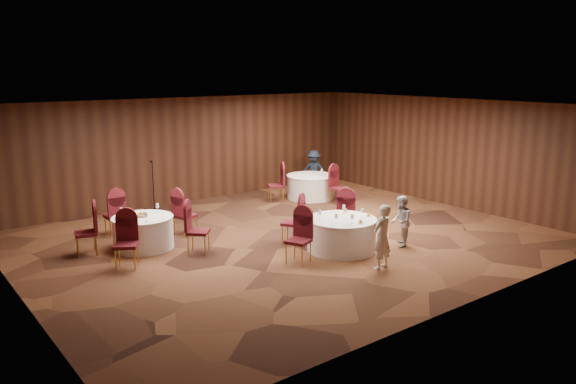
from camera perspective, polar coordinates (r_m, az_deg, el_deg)
ground at (r=13.69m, az=-0.16°, el=-4.75°), size 12.00×12.00×0.00m
room_shell at (r=13.24m, az=-0.16°, el=3.39°), size 12.00×12.00×12.00m
table_main at (r=12.81m, az=5.46°, el=-4.28°), size 1.58×1.58×0.74m
table_left at (r=13.32m, az=-14.49°, el=-3.98°), size 1.39×1.39×0.74m
table_right at (r=17.84m, az=2.33°, el=0.57°), size 1.53×1.53×0.74m
chairs_main at (r=13.02m, az=2.62°, el=-3.39°), size 2.99×1.88×1.00m
chairs_left at (r=13.28m, az=-14.56°, el=-3.47°), size 3.08×3.10×1.00m
chairs_right at (r=17.21m, az=1.95°, el=0.55°), size 1.95×2.12×1.00m
tabletop_main at (r=12.71m, az=6.27°, el=-2.24°), size 1.15×1.10×0.22m
tabletop_left at (r=13.20m, az=-14.60°, el=-2.12°), size 0.91×0.77×0.22m
tabletop_right at (r=17.67m, az=3.45°, el=2.17°), size 0.08×0.08×0.22m
mic_stand at (r=15.93m, az=-13.46°, el=-0.91°), size 0.24×0.24×1.59m
woman_a at (r=11.67m, az=9.53°, el=-4.52°), size 0.54×0.40×1.36m
woman_b at (r=13.22m, az=11.40°, el=-2.94°), size 0.74×0.73×1.20m
man_c at (r=18.96m, az=2.65°, el=2.21°), size 0.96×0.99×1.36m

